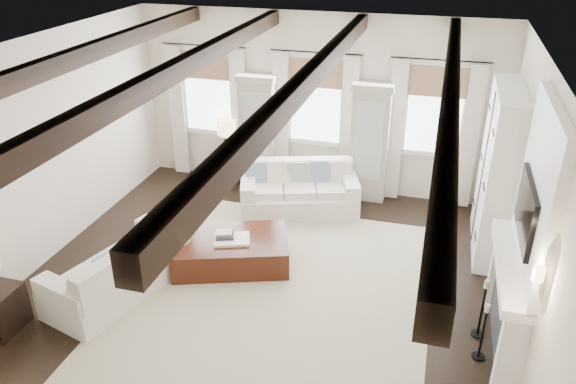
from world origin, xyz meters
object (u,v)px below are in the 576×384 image
(sofa_left, at_px, (122,271))
(ottoman, at_px, (231,251))
(side_table_back, at_px, (229,164))
(sofa_back, at_px, (299,192))

(sofa_left, xyz_separation_m, ottoman, (1.15, 1.05, -0.13))
(sofa_left, relative_size, side_table_back, 3.55)
(side_table_back, bearing_deg, sofa_back, -28.14)
(sofa_back, distance_m, ottoman, 1.99)
(sofa_back, height_order, ottoman, sofa_back)
(sofa_back, relative_size, side_table_back, 3.55)
(sofa_back, relative_size, ottoman, 1.32)
(ottoman, bearing_deg, sofa_left, -157.35)
(sofa_back, bearing_deg, sofa_left, -119.57)
(sofa_back, distance_m, side_table_back, 1.85)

